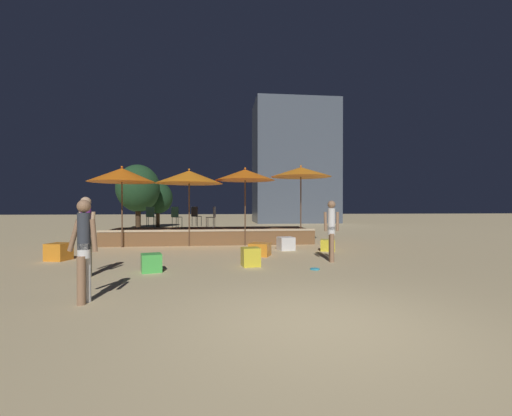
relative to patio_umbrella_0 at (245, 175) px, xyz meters
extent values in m
plane|color=#D1B784|center=(0.28, -9.13, -2.82)|extent=(120.00, 120.00, 0.00)
cube|color=brown|center=(-1.41, 1.60, -2.54)|extent=(8.58, 3.08, 0.57)
cube|color=#CCB793|center=(-1.41, 0.10, -2.21)|extent=(8.58, 0.12, 0.08)
cylinder|color=brown|center=(0.00, 0.00, -1.52)|extent=(0.05, 0.05, 2.61)
cone|color=orange|center=(0.00, 0.00, 0.00)|extent=(2.39, 2.39, 0.44)
sphere|color=orange|center=(0.00, 0.00, 0.26)|extent=(0.08, 0.08, 0.08)
cylinder|color=brown|center=(-2.21, 0.04, -1.59)|extent=(0.05, 0.05, 2.46)
cone|color=orange|center=(-2.21, 0.04, -0.10)|extent=(2.64, 2.64, 0.51)
sphere|color=orange|center=(-2.21, 0.04, 0.19)|extent=(0.08, 0.08, 0.08)
cylinder|color=brown|center=(2.34, 0.26, -1.43)|extent=(0.05, 0.05, 2.79)
cone|color=orange|center=(2.34, 0.26, 0.17)|extent=(2.50, 2.50, 0.40)
sphere|color=orange|center=(2.34, 0.26, 0.41)|extent=(0.08, 0.08, 0.08)
cylinder|color=brown|center=(-4.72, -0.09, -1.57)|extent=(0.05, 0.05, 2.49)
cone|color=orange|center=(-4.72, -0.09, -0.06)|extent=(2.50, 2.50, 0.54)
sphere|color=orange|center=(-4.72, -0.09, 0.25)|extent=(0.08, 0.08, 0.08)
cube|color=yellow|center=(-0.21, -4.66, -2.58)|extent=(0.51, 0.51, 0.49)
cube|color=orange|center=(0.25, -2.85, -2.62)|extent=(0.79, 0.79, 0.40)
cube|color=white|center=(1.34, -1.57, -2.59)|extent=(0.62, 0.62, 0.47)
cube|color=yellow|center=(2.78, -1.91, -2.62)|extent=(0.62, 0.62, 0.40)
cube|color=#4CC651|center=(-2.66, -5.17, -2.60)|extent=(0.57, 0.57, 0.43)
cube|color=orange|center=(-5.69, -3.09, -2.57)|extent=(0.69, 0.69, 0.50)
cylinder|color=#72664C|center=(-3.95, -5.60, -2.41)|extent=(0.13, 0.13, 0.83)
cylinder|color=#72664C|center=(-4.01, -5.76, -2.41)|extent=(0.13, 0.13, 0.83)
cylinder|color=#72664C|center=(-3.98, -5.68, -1.91)|extent=(0.21, 0.21, 0.24)
cylinder|color=purple|center=(-3.98, -5.68, -1.58)|extent=(0.21, 0.21, 0.63)
cylinder|color=tan|center=(-4.14, -5.62, -1.64)|extent=(0.17, 0.13, 0.57)
cylinder|color=tan|center=(-3.81, -5.75, -1.64)|extent=(0.16, 0.13, 0.57)
sphere|color=tan|center=(-3.98, -5.68, -1.15)|extent=(0.23, 0.23, 0.23)
cylinder|color=#997051|center=(-3.24, -7.86, -2.43)|extent=(0.13, 0.13, 0.78)
cylinder|color=white|center=(-3.22, -7.70, -2.43)|extent=(0.13, 0.13, 0.78)
cylinder|color=white|center=(-3.23, -7.78, -1.96)|extent=(0.20, 0.20, 0.24)
cylinder|color=#333842|center=(-3.23, -7.78, -1.64)|extent=(0.20, 0.20, 0.60)
cylinder|color=#997051|center=(-3.07, -7.81, -1.71)|extent=(0.14, 0.10, 0.54)
cylinder|color=#997051|center=(-3.39, -7.75, -1.71)|extent=(0.24, 0.12, 0.53)
sphere|color=#997051|center=(-3.23, -7.78, -1.24)|extent=(0.21, 0.21, 0.21)
cylinder|color=#997051|center=(2.12, -4.28, -2.42)|extent=(0.13, 0.13, 0.80)
cylinder|color=#997051|center=(2.15, -4.11, -2.42)|extent=(0.13, 0.13, 0.80)
cylinder|color=white|center=(2.14, -4.19, -1.94)|extent=(0.21, 0.21, 0.24)
cylinder|color=white|center=(2.14, -4.19, -1.61)|extent=(0.21, 0.21, 0.62)
cylinder|color=#997051|center=(2.30, -4.22, -1.68)|extent=(0.10, 0.09, 0.55)
cylinder|color=#997051|center=(1.97, -4.17, -1.68)|extent=(0.10, 0.09, 0.55)
sphere|color=#997051|center=(2.14, -4.19, -1.19)|extent=(0.22, 0.22, 0.22)
cylinder|color=#1E4C47|center=(-3.90, 2.19, -1.95)|extent=(0.02, 0.02, 0.45)
cylinder|color=#1E4C47|center=(-4.20, 2.19, -1.95)|extent=(0.02, 0.02, 0.45)
cylinder|color=#1E4C47|center=(-3.91, 1.89, -1.95)|extent=(0.02, 0.02, 0.45)
cylinder|color=#1E4C47|center=(-4.21, 1.89, -1.95)|extent=(0.02, 0.02, 0.45)
cylinder|color=#1E4C47|center=(-4.05, 2.04, -1.72)|extent=(0.40, 0.40, 0.02)
cube|color=#1E4C47|center=(-4.06, 1.87, -1.50)|extent=(0.36, 0.04, 0.45)
cylinder|color=#47474C|center=(-1.51, 1.23, -1.95)|extent=(0.02, 0.02, 0.45)
cylinder|color=#47474C|center=(-1.57, 0.94, -1.95)|extent=(0.02, 0.02, 0.45)
cylinder|color=#47474C|center=(-1.22, 1.17, -1.95)|extent=(0.02, 0.02, 0.45)
cylinder|color=#47474C|center=(-1.28, 0.88, -1.95)|extent=(0.02, 0.02, 0.45)
cylinder|color=#47474C|center=(-1.39, 1.05, -1.72)|extent=(0.40, 0.40, 0.02)
cube|color=#47474C|center=(-1.23, 1.02, -1.50)|extent=(0.10, 0.36, 0.45)
cylinder|color=#2D3338|center=(-1.86, 2.52, -1.95)|extent=(0.02, 0.02, 0.45)
cylinder|color=#2D3338|center=(-2.11, 2.69, -1.95)|extent=(0.02, 0.02, 0.45)
cylinder|color=#2D3338|center=(-2.02, 2.27, -1.95)|extent=(0.02, 0.02, 0.45)
cylinder|color=#2D3338|center=(-2.27, 2.44, -1.95)|extent=(0.02, 0.02, 0.45)
cylinder|color=#2D3338|center=(-2.07, 2.48, -1.72)|extent=(0.40, 0.40, 0.02)
cube|color=#2D3338|center=(-2.16, 2.34, -1.50)|extent=(0.32, 0.22, 0.45)
cylinder|color=#1E4C47|center=(-2.65, 1.63, -1.95)|extent=(0.02, 0.02, 0.45)
cylinder|color=#1E4C47|center=(-2.92, 1.77, -1.95)|extent=(0.02, 0.02, 0.45)
cylinder|color=#1E4C47|center=(-2.79, 1.36, -1.95)|extent=(0.02, 0.02, 0.45)
cylinder|color=#1E4C47|center=(-3.05, 1.50, -1.95)|extent=(0.02, 0.02, 0.45)
cylinder|color=#1E4C47|center=(-2.85, 1.56, -1.72)|extent=(0.40, 0.40, 0.02)
cube|color=#1E4C47|center=(-2.93, 1.41, -1.50)|extent=(0.33, 0.19, 0.45)
cylinder|color=#33B2D8|center=(1.32, -5.34, -2.80)|extent=(0.24, 0.24, 0.03)
cylinder|color=#3D2B1C|center=(-5.60, 12.75, -2.21)|extent=(0.28, 0.28, 1.22)
ellipsoid|color=#19381E|center=(-5.60, 12.75, -0.63)|extent=(2.17, 2.17, 2.39)
cylinder|color=#3D2B1C|center=(-6.52, 10.61, -2.10)|extent=(0.28, 0.28, 1.44)
ellipsoid|color=#1E4223|center=(-6.52, 10.61, -0.13)|extent=(2.78, 2.78, 3.06)
cylinder|color=#3D2B1C|center=(-5.57, 6.24, -2.06)|extent=(0.28, 0.28, 1.51)
ellipsoid|color=#1E4223|center=(-5.57, 6.24, -0.23)|extent=(2.39, 2.39, 2.63)
cube|color=#4C5666|center=(6.18, 18.46, 2.88)|extent=(7.69, 4.92, 11.39)
camera|label=1|loc=(-1.05, -13.61, -1.23)|focal=24.00mm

